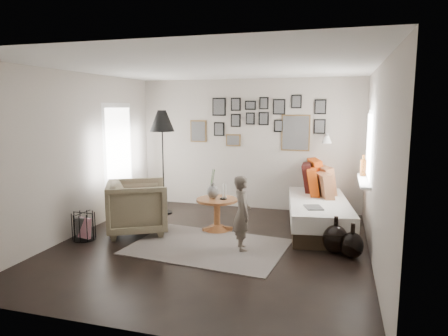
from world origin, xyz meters
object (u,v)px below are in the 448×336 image
(magazine_basket, at_px, (84,226))
(demijohn_small, at_px, (352,245))
(floor_lamp, at_px, (162,125))
(demijohn_large, at_px, (335,239))
(daybed, at_px, (319,208))
(armchair, at_px, (138,207))
(vase, at_px, (213,189))
(child, at_px, (242,213))
(pedestal_table, at_px, (217,216))

(magazine_basket, height_order, demijohn_small, demijohn_small)
(floor_lamp, relative_size, demijohn_large, 3.72)
(floor_lamp, height_order, magazine_basket, floor_lamp)
(floor_lamp, bearing_deg, daybed, -1.91)
(armchair, height_order, magazine_basket, armchair)
(daybed, bearing_deg, vase, -167.74)
(magazine_basket, distance_m, demijohn_small, 4.01)
(magazine_basket, height_order, child, child)
(pedestal_table, height_order, child, child)
(demijohn_small, bearing_deg, daybed, 111.27)
(demijohn_large, bearing_deg, child, -170.04)
(floor_lamp, relative_size, magazine_basket, 4.67)
(pedestal_table, bearing_deg, vase, 165.96)
(pedestal_table, xyz_separation_m, demijohn_large, (1.92, -0.56, -0.04))
(vase, xyz_separation_m, armchair, (-1.13, -0.50, -0.26))
(armchair, distance_m, demijohn_small, 3.37)
(vase, relative_size, child, 0.45)
(armchair, bearing_deg, vase, -94.95)
(magazine_basket, bearing_deg, armchair, 40.54)
(pedestal_table, height_order, floor_lamp, floor_lamp)
(vase, relative_size, magazine_basket, 1.15)
(floor_lamp, bearing_deg, magazine_basket, -107.22)
(armchair, height_order, demijohn_small, armchair)
(armchair, relative_size, magazine_basket, 2.23)
(daybed, xyz_separation_m, armchair, (-2.84, -1.12, 0.09))
(armchair, xyz_separation_m, demijohn_large, (3.13, -0.08, -0.22))
(child, bearing_deg, daybed, -60.14)
(vase, distance_m, magazine_basket, 2.12)
(demijohn_large, bearing_deg, armchair, 178.52)
(daybed, bearing_deg, armchair, -166.28)
(floor_lamp, xyz_separation_m, demijohn_large, (3.23, -1.30, -1.51))
(daybed, height_order, demijohn_large, daybed)
(vase, distance_m, floor_lamp, 1.75)
(magazine_basket, bearing_deg, pedestal_table, 28.96)
(vase, bearing_deg, pedestal_table, -14.04)
(armchair, bearing_deg, demijohn_large, -120.11)
(pedestal_table, xyz_separation_m, magazine_basket, (-1.86, -1.03, -0.04))
(vase, distance_m, daybed, 1.85)
(magazine_basket, bearing_deg, demijohn_small, 5.00)
(demijohn_small, bearing_deg, pedestal_table, 162.43)
(armchair, height_order, child, child)
(armchair, relative_size, demijohn_small, 1.95)
(demijohn_large, xyz_separation_m, demijohn_small, (0.22, -0.12, -0.02))
(vase, xyz_separation_m, child, (0.70, -0.81, -0.14))
(pedestal_table, distance_m, armchair, 1.32)
(pedestal_table, relative_size, floor_lamp, 0.35)
(vase, xyz_separation_m, demijohn_small, (2.22, -0.70, -0.51))
(floor_lamp, relative_size, child, 1.82)
(vase, height_order, demijohn_large, vase)
(daybed, distance_m, demijohn_small, 1.43)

